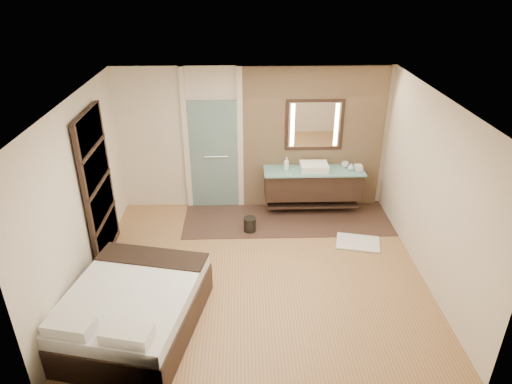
{
  "coord_description": "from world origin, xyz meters",
  "views": [
    {
      "loc": [
        -0.2,
        -5.74,
        4.28
      ],
      "look_at": [
        -0.01,
        0.6,
        1.08
      ],
      "focal_mm": 32.0,
      "sensor_mm": 36.0,
      "label": 1
    }
  ],
  "objects_px": {
    "mirror_unit": "(314,125)",
    "waste_bin": "(250,225)",
    "vanity": "(313,184)",
    "bed": "(132,309)"
  },
  "relations": [
    {
      "from": "vanity",
      "to": "waste_bin",
      "type": "xyz_separation_m",
      "value": [
        -1.2,
        -0.72,
        -0.45
      ]
    },
    {
      "from": "mirror_unit",
      "to": "bed",
      "type": "distance_m",
      "value": 4.51
    },
    {
      "from": "vanity",
      "to": "bed",
      "type": "height_order",
      "value": "vanity"
    },
    {
      "from": "mirror_unit",
      "to": "waste_bin",
      "type": "distance_m",
      "value": 2.15
    },
    {
      "from": "vanity",
      "to": "bed",
      "type": "xyz_separation_m",
      "value": [
        -2.75,
        -3.08,
        -0.27
      ]
    },
    {
      "from": "mirror_unit",
      "to": "waste_bin",
      "type": "relative_size",
      "value": 3.92
    },
    {
      "from": "bed",
      "to": "waste_bin",
      "type": "bearing_deg",
      "value": 69.2
    },
    {
      "from": "vanity",
      "to": "waste_bin",
      "type": "height_order",
      "value": "vanity"
    },
    {
      "from": "bed",
      "to": "vanity",
      "type": "bearing_deg",
      "value": 60.7
    },
    {
      "from": "mirror_unit",
      "to": "waste_bin",
      "type": "bearing_deg",
      "value": -141.53
    }
  ]
}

